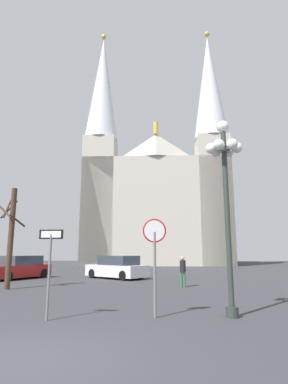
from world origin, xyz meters
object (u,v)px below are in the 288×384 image
at_px(parked_car_near_white, 117,268).
at_px(pedestrian_walking, 183,268).
at_px(cathedral, 156,192).
at_px(street_lamp, 225,178).
at_px(parked_car_far_red, 19,268).
at_px(stop_sign, 155,248).
at_px(bare_tree, 11,235).
at_px(one_way_arrow_sign, 50,261).

bearing_deg(parked_car_near_white, pedestrian_walking, -46.99).
height_order(cathedral, parked_car_near_white, cathedral).
distance_m(cathedral, street_lamp, 37.28).
relative_size(cathedral, pedestrian_walking, 22.20).
distance_m(cathedral, parked_car_far_red, 27.84).
bearing_deg(stop_sign, bare_tree, 142.62).
xyz_separation_m(parked_car_far_red, pedestrian_walking, (11.23, -3.86, 0.23)).
bearing_deg(bare_tree, parked_car_far_red, 112.67).
bearing_deg(street_lamp, parked_car_near_white, 114.81).
height_order(stop_sign, street_lamp, street_lamp).
distance_m(bare_tree, parked_car_near_white, 8.31).
height_order(parked_car_near_white, parked_car_far_red, parked_car_far_red).
bearing_deg(cathedral, stop_sign, -86.12).
bearing_deg(bare_tree, pedestrian_walking, 12.83).
bearing_deg(cathedral, bare_tree, -99.99).
bearing_deg(cathedral, street_lamp, -82.69).
relative_size(street_lamp, parked_car_far_red, 1.23).
distance_m(one_way_arrow_sign, parked_car_near_white, 13.61).
bearing_deg(street_lamp, parked_car_far_red, 137.18).
distance_m(stop_sign, bare_tree, 9.95).
relative_size(stop_sign, parked_car_far_red, 0.58).
bearing_deg(stop_sign, parked_car_far_red, 131.00).
relative_size(parked_car_near_white, pedestrian_walking, 2.99).
relative_size(stop_sign, one_way_arrow_sign, 1.14).
bearing_deg(one_way_arrow_sign, bare_tree, 126.59).
relative_size(street_lamp, bare_tree, 1.16).
bearing_deg(stop_sign, parked_car_near_white, 105.78).
bearing_deg(parked_car_far_red, parked_car_near_white, 8.59).
bearing_deg(one_way_arrow_sign, parked_car_near_white, 93.09).
height_order(parked_car_near_white, pedestrian_walking, pedestrian_walking).
distance_m(one_way_arrow_sign, street_lamp, 5.75).
distance_m(parked_car_far_red, pedestrian_walking, 11.88).
xyz_separation_m(bare_tree, pedestrian_walking, (8.78, 2.00, -1.73)).
height_order(stop_sign, parked_car_far_red, stop_sign).
height_order(cathedral, parked_car_far_red, cathedral).
xyz_separation_m(street_lamp, bare_tree, (-10.07, 5.74, -1.39)).
bearing_deg(bare_tree, street_lamp, -29.69).
distance_m(cathedral, pedestrian_walking, 30.44).
bearing_deg(parked_car_near_white, stop_sign, -74.22).
height_order(cathedral, stop_sign, cathedral).
height_order(street_lamp, parked_car_near_white, street_lamp).
height_order(cathedral, street_lamp, cathedral).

